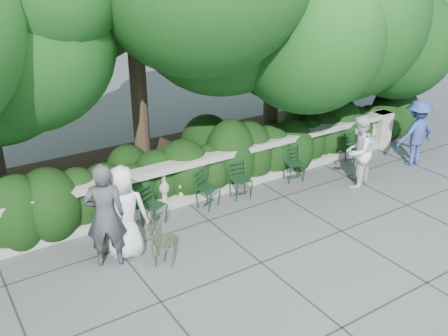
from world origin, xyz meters
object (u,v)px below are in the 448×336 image
person_woman_grey (105,216)px  person_casual_man (358,152)px  chair_c (243,200)px  chair_f (296,183)px  chair_e (358,164)px  person_older_blue (416,133)px  person_businessman (124,212)px  chair_b (160,227)px  chair_weathered (173,261)px  chair_d (214,209)px

person_woman_grey → person_casual_man: size_ratio=1.11×
chair_c → chair_f: (1.58, 0.05, 0.00)m
person_woman_grey → chair_e: bearing=-152.0°
person_older_blue → person_woman_grey: bearing=7.4°
person_casual_man → person_woman_grey: bearing=-21.8°
person_woman_grey → person_older_blue: person_woman_grey is taller
chair_e → person_casual_man: 1.57m
person_older_blue → person_businessman: bearing=6.8°
chair_b → chair_f: same height
chair_b → chair_weathered: 1.28m
person_casual_man → person_businessman: bearing=-22.8°
chair_b → person_woman_grey: (-1.32, -0.66, 0.96)m
person_woman_grey → chair_d: bearing=-142.6°
chair_c → person_businessman: bearing=-160.8°
chair_f → person_older_blue: 3.49m
chair_b → chair_c: 2.08m
chair_f → person_woman_grey: (-4.98, -0.73, 0.96)m
person_businessman → person_older_blue: person_businessman is taller
person_casual_man → person_older_blue: size_ratio=1.01×
chair_c → chair_weathered: bearing=-144.4°
chair_f → chair_weathered: size_ratio=1.00×
chair_e → person_older_blue: (1.21, -0.71, 0.86)m
chair_d → chair_weathered: same height
chair_f → chair_weathered: bearing=-147.1°
chair_e → chair_weathered: size_ratio=1.00×
chair_b → person_businessman: person_businessman is taller
chair_d → chair_e: (4.44, -0.01, 0.00)m
chair_f → chair_weathered: 4.22m
chair_d → chair_e: same height
person_casual_man → chair_c: bearing=-37.4°
chair_d → person_woman_grey: person_woman_grey is taller
person_businessman → person_older_blue: (7.91, -0.11, -0.02)m
chair_weathered → chair_f: bearing=-38.9°
person_older_blue → chair_d: bearing=0.3°
chair_c → person_older_blue: bearing=0.3°
person_older_blue → chair_weathered: bearing=11.9°
chair_f → person_businessman: (-4.61, -0.63, 0.88)m
chair_c → chair_e: size_ratio=1.00×
chair_e → chair_f: size_ratio=1.00×
chair_f → person_older_blue: (3.30, -0.74, 0.86)m
chair_weathered → person_businessman: person_businessman is taller
chair_d → person_businessman: bearing=171.2°
chair_b → person_casual_man: 4.87m
person_older_blue → chair_e: bearing=-23.1°
chair_d → person_older_blue: (5.65, -0.72, 0.86)m
person_businessman → person_woman_grey: size_ratio=0.91×
chair_weathered → person_casual_man: (5.08, 0.45, 0.87)m
chair_e → person_casual_man: (-1.02, -0.82, 0.87)m
chair_e → person_casual_man: size_ratio=0.48×
chair_e → chair_f: same height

